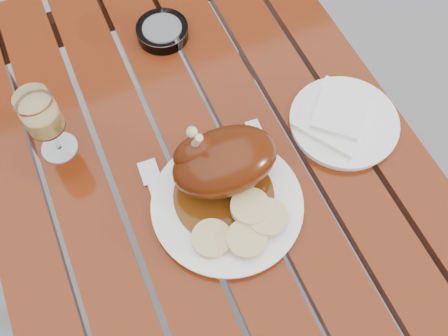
{
  "coord_description": "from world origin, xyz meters",
  "views": [
    {
      "loc": [
        -0.15,
        -0.4,
        1.58
      ],
      "look_at": [
        0.02,
        -0.01,
        0.78
      ],
      "focal_mm": 40.0,
      "sensor_mm": 36.0,
      "label": 1
    }
  ],
  "objects_px": {
    "wine_glass": "(47,125)",
    "side_plate": "(344,122)",
    "ashtray": "(162,31)",
    "table": "(214,242)",
    "dinner_plate": "(227,205)"
  },
  "relations": [
    {
      "from": "table",
      "to": "dinner_plate",
      "type": "height_order",
      "value": "dinner_plate"
    },
    {
      "from": "side_plate",
      "to": "ashtray",
      "type": "bearing_deg",
      "value": 124.28
    },
    {
      "from": "dinner_plate",
      "to": "wine_glass",
      "type": "distance_m",
      "value": 0.35
    },
    {
      "from": "table",
      "to": "ashtray",
      "type": "relative_size",
      "value": 10.71
    },
    {
      "from": "wine_glass",
      "to": "side_plate",
      "type": "height_order",
      "value": "wine_glass"
    },
    {
      "from": "ashtray",
      "to": "wine_glass",
      "type": "bearing_deg",
      "value": -146.24
    },
    {
      "from": "table",
      "to": "wine_glass",
      "type": "distance_m",
      "value": 0.54
    },
    {
      "from": "wine_glass",
      "to": "ashtray",
      "type": "xyz_separation_m",
      "value": [
        0.28,
        0.19,
        -0.07
      ]
    },
    {
      "from": "dinner_plate",
      "to": "side_plate",
      "type": "height_order",
      "value": "same"
    },
    {
      "from": "dinner_plate",
      "to": "wine_glass",
      "type": "height_order",
      "value": "wine_glass"
    },
    {
      "from": "table",
      "to": "ashtray",
      "type": "height_order",
      "value": "ashtray"
    },
    {
      "from": "wine_glass",
      "to": "side_plate",
      "type": "bearing_deg",
      "value": -18.05
    },
    {
      "from": "wine_glass",
      "to": "ashtray",
      "type": "height_order",
      "value": "wine_glass"
    },
    {
      "from": "table",
      "to": "dinner_plate",
      "type": "xyz_separation_m",
      "value": [
        0.0,
        -0.07,
        0.38
      ]
    },
    {
      "from": "table",
      "to": "wine_glass",
      "type": "height_order",
      "value": "wine_glass"
    }
  ]
}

